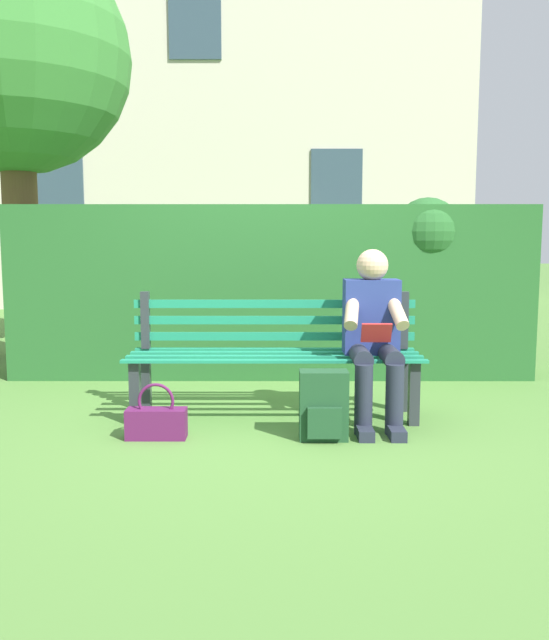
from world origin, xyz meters
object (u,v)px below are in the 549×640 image
(park_bench, at_px, (275,352))
(tree, at_px, (6,65))
(person_seated, at_px, (373,331))
(backpack, at_px, (324,406))
(handbag, at_px, (156,421))

(park_bench, height_order, tree, tree)
(person_seated, distance_m, tree, 5.08)
(tree, bearing_deg, backpack, 134.75)
(person_seated, bearing_deg, park_bench, -15.26)
(handbag, bearing_deg, person_seated, -164.51)
(park_bench, xyz_separation_m, person_seated, (-0.67, 0.18, 0.17))
(park_bench, distance_m, backpack, 0.71)
(backpack, relative_size, handbag, 1.16)
(park_bench, height_order, person_seated, person_seated)
(backpack, bearing_deg, person_seated, -131.78)
(person_seated, height_order, backpack, person_seated)
(backpack, height_order, handbag, backpack)
(park_bench, height_order, handbag, park_bench)
(park_bench, distance_m, handbag, 1.01)
(tree, bearing_deg, handbag, 123.44)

